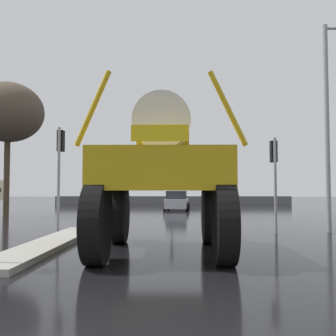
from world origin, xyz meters
TOP-DOWN VIEW (x-y plane):
  - ground_plane at (0.00, 18.00)m, footprint 120.00×120.00m
  - median_island at (-3.14, 7.40)m, footprint 1.12×8.21m
  - oversize_sprayer at (0.26, 6.31)m, footprint 3.88×5.50m
  - sedan_ahead at (0.53, 27.07)m, footprint 2.11×4.21m
  - traffic_signal_near_left at (-4.02, 11.11)m, footprint 0.24×0.54m
  - traffic_signal_near_right at (4.41, 11.11)m, footprint 0.24×0.54m
  - traffic_signal_far_left at (0.10, 28.10)m, footprint 0.24×0.55m
  - streetlight_near_right at (6.67, 11.24)m, footprint 1.79×0.24m
  - bare_tree_left at (-9.90, 19.47)m, footprint 4.35×4.35m
  - roadside_barrier at (0.00, 36.81)m, footprint 24.74×0.24m

SIDE VIEW (x-z plane):
  - ground_plane at x=0.00m, z-range 0.00..0.00m
  - median_island at x=-3.14m, z-range 0.00..0.15m
  - roadside_barrier at x=0.00m, z-range 0.00..0.90m
  - sedan_ahead at x=0.53m, z-range -0.05..1.47m
  - oversize_sprayer at x=0.26m, z-range -0.11..4.27m
  - traffic_signal_near_right at x=4.41m, z-range 0.84..4.52m
  - traffic_signal_near_left at x=-4.02m, z-range 0.95..5.07m
  - traffic_signal_far_left at x=0.10m, z-range 0.96..5.14m
  - streetlight_near_right at x=6.67m, z-range 0.44..8.69m
  - bare_tree_left at x=-9.90m, z-range 2.26..10.54m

